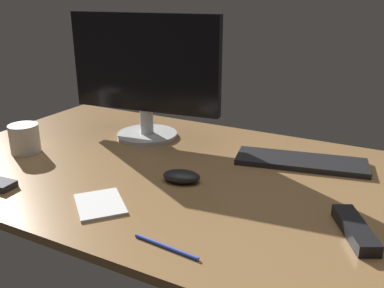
{
  "coord_description": "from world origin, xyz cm",
  "views": [
    {
      "loc": [
        53.91,
        -92.33,
        48.55
      ],
      "look_at": [
        2.23,
        5.39,
        8.0
      ],
      "focal_mm": 39.5,
      "sensor_mm": 36.0,
      "label": 1
    }
  ],
  "objects": [
    {
      "name": "tv_remote",
      "position": [
        48.44,
        -11.84,
        3.26
      ],
      "size": [
        11.54,
        16.52,
        2.53
      ],
      "primitive_type": "cube",
      "rotation": [
        0.0,
        0.0,
        -1.09
      ],
      "color": "black",
      "rests_on": "desk"
    },
    {
      "name": "pen",
      "position": [
        17.27,
        -33.77,
        2.35
      ],
      "size": [
        14.76,
        1.99,
        0.71
      ],
      "primitive_type": "cylinder",
      "rotation": [
        0.0,
        1.57,
        -0.09
      ],
      "color": "blue",
      "rests_on": "desk"
    },
    {
      "name": "notepad",
      "position": [
        -4.99,
        -26.17,
        2.31
      ],
      "size": [
        16.72,
        16.42,
        0.61
      ],
      "primitive_type": "cube",
      "rotation": [
        0.0,
        0.0,
        -0.72
      ],
      "color": "silver",
      "rests_on": "desk"
    },
    {
      "name": "desk",
      "position": [
        0.0,
        0.0,
        1.0
      ],
      "size": [
        140.0,
        84.0,
        2.0
      ],
      "primitive_type": "cube",
      "color": "olive",
      "rests_on": "ground"
    },
    {
      "name": "monitor",
      "position": [
        -21.91,
        18.92,
        23.65
      ],
      "size": [
        50.26,
        19.92,
        40.02
      ],
      "rotation": [
        0.0,
        0.0,
        0.12
      ],
      "color": "silver",
      "rests_on": "desk"
    },
    {
      "name": "keyboard",
      "position": [
        29.6,
        19.65,
        2.78
      ],
      "size": [
        37.81,
        18.94,
        1.55
      ],
      "primitive_type": "cube",
      "rotation": [
        0.0,
        0.0,
        0.2
      ],
      "color": "black",
      "rests_on": "desk"
    },
    {
      "name": "coffee_mug",
      "position": [
        -46.67,
        -10.04,
        6.35
      ],
      "size": [
        8.79,
        8.79,
        8.7
      ],
      "primitive_type": "cylinder",
      "color": "silver",
      "rests_on": "desk"
    },
    {
      "name": "computer_mouse",
      "position": [
        5.36,
        -6.31,
        3.52
      ],
      "size": [
        10.96,
        8.32,
        3.04
      ],
      "primitive_type": "ellipsoid",
      "rotation": [
        0.0,
        0.0,
        0.24
      ],
      "color": "black",
      "rests_on": "desk"
    }
  ]
}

